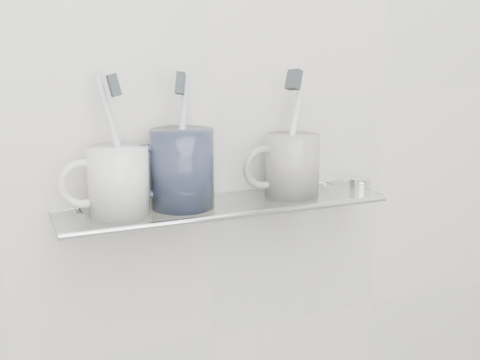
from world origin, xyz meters
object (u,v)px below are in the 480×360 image
mug_left (119,181)px  mug_right (292,165)px  shelf_glass (225,205)px  mug_center (182,169)px

mug_left → mug_right: same height
shelf_glass → mug_left: (-0.16, 0.00, 0.05)m
shelf_glass → mug_center: (-0.06, 0.00, 0.06)m
mug_center → mug_right: 0.18m
mug_center → mug_right: (0.18, 0.00, -0.01)m
shelf_glass → mug_right: size_ratio=5.19×
mug_right → mug_left: bearing=172.3°
shelf_glass → mug_center: size_ratio=4.35×
mug_left → mug_right: bearing=19.9°
shelf_glass → mug_center: 0.09m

